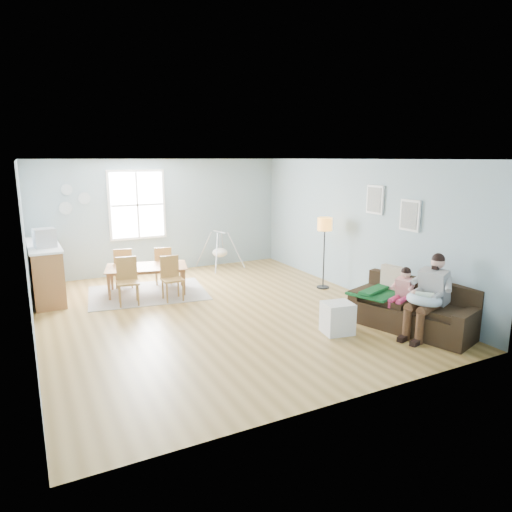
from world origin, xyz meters
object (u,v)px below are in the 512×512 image
father (429,293)px  baby_swing (220,252)px  sofa (414,312)px  chair_se (171,276)px  floor_lamp (325,230)px  chair_sw (127,278)px  monitor (44,238)px  storage_cube (337,318)px  dining_table (147,280)px  counter (46,271)px  chair_ne (163,263)px  chair_nw (123,266)px  toddler (403,288)px

father → baby_swing: (-1.16, 5.58, -0.27)m
sofa → chair_se: (-3.04, 3.32, 0.20)m
sofa → chair_se: chair_se is taller
floor_lamp → chair_sw: 4.08m
floor_lamp → monitor: bearing=163.5°
storage_cube → floor_lamp: bearing=59.5°
floor_lamp → chair_se: (-3.11, 0.69, -0.77)m
storage_cube → chair_sw: 4.01m
storage_cube → chair_sw: chair_sw is taller
father → dining_table: size_ratio=0.80×
counter → baby_swing: (4.01, 0.73, -0.13)m
floor_lamp → counter: floor_lamp is taller
dining_table → chair_ne: bearing=60.5°
chair_sw → counter: 1.76m
floor_lamp → chair_se: bearing=167.5°
chair_sw → chair_ne: 1.41m
dining_table → baby_swing: baby_swing is taller
floor_lamp → monitor: floor_lamp is taller
chair_se → monitor: 2.44m
dining_table → chair_se: bearing=-48.5°
father → counter: 7.09m
floor_lamp → chair_se: floor_lamp is taller
sofa → chair_nw: bearing=129.1°
chair_se → chair_nw: chair_nw is taller
monitor → baby_swing: (3.99, 1.10, -0.85)m
floor_lamp → counter: size_ratio=0.77×
storage_cube → counter: 5.75m
dining_table → baby_swing: 2.56m
storage_cube → monitor: monitor is taller
sofa → monitor: 6.73m
sofa → father: size_ratio=1.63×
father → toddler: 0.46m
dining_table → chair_sw: chair_sw is taller
floor_lamp → baby_swing: size_ratio=1.39×
chair_se → monitor: monitor is taller
sofa → chair_ne: 5.30m
floor_lamp → chair_sw: floor_lamp is taller
toddler → counter: 6.72m
chair_sw → chair_se: size_ratio=1.04×
floor_lamp → chair_se: 3.28m
chair_se → counter: bearing=150.3°
storage_cube → chair_ne: 4.37m
dining_table → chair_sw: size_ratio=1.79×
chair_nw → counter: counter is taller
storage_cube → toddler: bearing=-12.7°
floor_lamp → counter: 5.66m
father → baby_swing: bearing=101.7°
father → dining_table: bearing=128.1°
dining_table → baby_swing: bearing=45.7°
monitor → storage_cube: bearing=-43.7°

